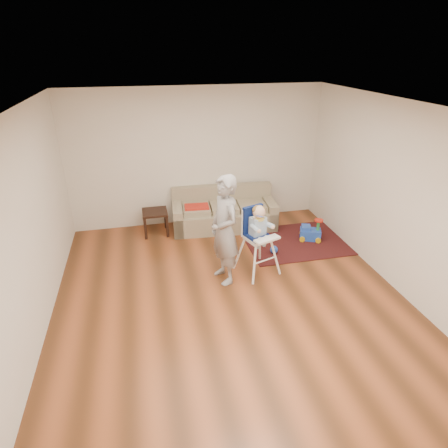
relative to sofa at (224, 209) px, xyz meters
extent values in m
plane|color=#522C15|center=(-0.43, -2.30, -0.39)|extent=(5.50, 5.50, 0.00)
cube|color=silver|center=(-0.43, 0.45, 0.96)|extent=(5.00, 0.04, 2.70)
cube|color=silver|center=(-2.93, -2.30, 0.96)|extent=(0.04, 5.50, 2.70)
cube|color=silver|center=(2.07, -2.30, 0.96)|extent=(0.04, 5.50, 2.70)
cube|color=white|center=(-0.43, -2.30, 2.31)|extent=(5.00, 5.50, 0.04)
cube|color=red|center=(-0.55, -0.05, 0.12)|extent=(0.48, 0.33, 0.04)
cube|color=#331211|center=(1.19, -0.93, -0.39)|extent=(1.90, 1.43, 0.02)
sphere|color=blue|center=(0.62, -1.27, -0.31)|extent=(0.14, 0.14, 0.14)
cylinder|color=blue|center=(0.09, -1.84, 0.65)|extent=(0.05, 0.12, 0.01)
imported|color=gray|center=(-0.41, -1.83, 0.46)|extent=(0.55, 0.70, 1.72)
camera|label=1|loc=(-1.53, -6.68, 2.96)|focal=30.00mm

